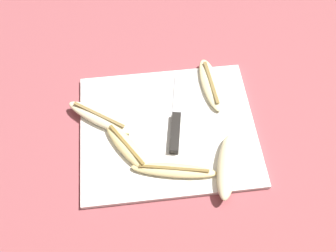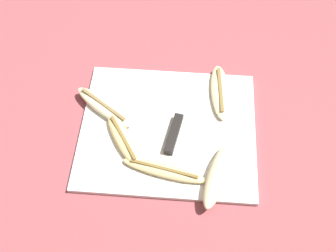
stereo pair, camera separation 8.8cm
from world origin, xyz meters
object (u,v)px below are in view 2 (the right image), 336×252
Objects in this scene: banana_cream_curved at (217,176)px; banana_soft_right at (220,92)px; knife at (176,127)px; banana_pale_long at (104,107)px; banana_spotted_left at (163,170)px; banana_golden_short at (124,140)px.

banana_soft_right is at bearing 88.65° from banana_cream_curved.
banana_cream_curved reaches higher than knife.
banana_pale_long is at bearing 177.20° from knife.
banana_spotted_left is at bearing 176.39° from banana_cream_curved.
banana_spotted_left is 0.21m from banana_pale_long.
banana_golden_short is (-0.11, -0.04, 0.00)m from knife.
banana_spotted_left is (-0.02, -0.11, 0.00)m from knife.
banana_spotted_left is 1.15× the size of banana_soft_right.
banana_golden_short reaches higher than banana_spotted_left.
banana_cream_curved is (0.21, -0.07, 0.00)m from banana_golden_short.
banana_golden_short is 0.92× the size of banana_soft_right.
banana_golden_short is at bearing 144.34° from banana_spotted_left.
banana_pale_long reaches higher than knife.
banana_golden_short and banana_pale_long have the same top height.
banana_pale_long is 0.28m from banana_soft_right.
banana_golden_short is 0.11m from banana_spotted_left.
banana_cream_curved is at bearing -30.80° from banana_pale_long.
knife is at bearing 128.76° from banana_cream_curved.
banana_golden_short is 0.80× the size of banana_spotted_left.
banana_soft_right is at bearing 57.86° from knife.
banana_golden_short is 0.22m from banana_cream_curved.
banana_pale_long is at bearing -166.31° from banana_soft_right.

